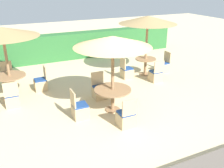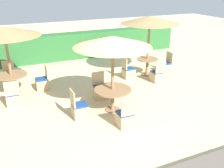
{
  "view_description": "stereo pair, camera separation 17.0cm",
  "coord_description": "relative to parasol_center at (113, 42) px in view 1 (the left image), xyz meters",
  "views": [
    {
      "loc": [
        -3.07,
        -5.97,
        3.92
      ],
      "look_at": [
        0.0,
        0.6,
        0.9
      ],
      "focal_mm": 40.0,
      "sensor_mm": 36.0,
      "label": 1
    },
    {
      "loc": [
        -2.92,
        -6.04,
        3.92
      ],
      "look_at": [
        0.0,
        0.6,
        0.9
      ],
      "focal_mm": 40.0,
      "sensor_mm": 36.0,
      "label": 2
    }
  ],
  "objects": [
    {
      "name": "parasol_back_right",
      "position": [
        2.75,
        2.41,
        0.15
      ],
      "size": [
        2.43,
        2.43,
        2.58
      ],
      "color": "#93704C",
      "rests_on": "ground_plane"
    },
    {
      "name": "patio_chair_back_right_south",
      "position": [
        2.71,
        1.52,
        -1.99
      ],
      "size": [
        0.46,
        0.46,
        0.93
      ],
      "color": "tan",
      "rests_on": "ground_plane"
    },
    {
      "name": "patio_chair_back_left_east",
      "position": [
        -1.79,
        2.64,
        -1.99
      ],
      "size": [
        0.46,
        0.46,
        0.93
      ],
      "rotation": [
        0.0,
        0.0,
        1.57
      ],
      "color": "tan",
      "rests_on": "ground_plane"
    },
    {
      "name": "patio_chair_center_north",
      "position": [
        -0.03,
        1.03,
        -1.99
      ],
      "size": [
        0.46,
        0.46,
        0.93
      ],
      "rotation": [
        0.0,
        0.0,
        3.14
      ],
      "color": "tan",
      "rests_on": "ground_plane"
    },
    {
      "name": "round_table_center",
      "position": [
        0.0,
        0.0,
        -1.65
      ],
      "size": [
        1.18,
        1.18,
        0.74
      ],
      "color": "#93704C",
      "rests_on": "ground_plane"
    },
    {
      "name": "patio_chair_back_left_south",
      "position": [
        -2.92,
        1.66,
        -1.99
      ],
      "size": [
        0.46,
        0.46,
        0.93
      ],
      "color": "tan",
      "rests_on": "ground_plane"
    },
    {
      "name": "patio_chair_back_right_east",
      "position": [
        3.7,
        2.37,
        -1.99
      ],
      "size": [
        0.46,
        0.46,
        0.93
      ],
      "rotation": [
        0.0,
        0.0,
        1.57
      ],
      "color": "tan",
      "rests_on": "ground_plane"
    },
    {
      "name": "hedge_row",
      "position": [
        0.0,
        6.26,
        -1.57
      ],
      "size": [
        13.0,
        0.7,
        1.37
      ],
      "primitive_type": "cube",
      "color": "#2D6B33",
      "rests_on": "ground_plane"
    },
    {
      "name": "round_table_back_left",
      "position": [
        -2.86,
        2.68,
        -1.65
      ],
      "size": [
        1.13,
        1.13,
        0.75
      ],
      "color": "#93704C",
      "rests_on": "ground_plane"
    },
    {
      "name": "ground_plane",
      "position": [
        0.0,
        -0.55,
        -2.25
      ],
      "size": [
        40.0,
        40.0,
        0.0
      ],
      "primitive_type": "plane",
      "color": "beige"
    },
    {
      "name": "patio_chair_back_right_west",
      "position": [
        1.8,
        2.4,
        -1.99
      ],
      "size": [
        0.46,
        0.46,
        0.93
      ],
      "rotation": [
        0.0,
        0.0,
        -1.57
      ],
      "color": "tan",
      "rests_on": "ground_plane"
    },
    {
      "name": "patio_chair_center_south",
      "position": [
        -0.05,
        -1.04,
        -1.99
      ],
      "size": [
        0.46,
        0.46,
        0.93
      ],
      "color": "tan",
      "rests_on": "ground_plane"
    },
    {
      "name": "patio_chair_center_west",
      "position": [
        -1.11,
        -0.02,
        -1.99
      ],
      "size": [
        0.46,
        0.46,
        0.93
      ],
      "rotation": [
        0.0,
        0.0,
        -1.57
      ],
      "color": "tan",
      "rests_on": "ground_plane"
    },
    {
      "name": "round_table_back_right",
      "position": [
        2.75,
        2.41,
        -1.7
      ],
      "size": [
        0.91,
        0.91,
        0.75
      ],
      "color": "#93704C",
      "rests_on": "ground_plane"
    },
    {
      "name": "patio_chair_back_left_north",
      "position": [
        -2.91,
        3.75,
        -1.99
      ],
      "size": [
        0.46,
        0.46,
        0.93
      ],
      "rotation": [
        0.0,
        0.0,
        3.14
      ],
      "color": "tan",
      "rests_on": "ground_plane"
    },
    {
      "name": "parasol_back_left",
      "position": [
        -2.86,
        2.68,
        0.05
      ],
      "size": [
        2.47,
        2.47,
        2.48
      ],
      "color": "#93704C",
      "rests_on": "ground_plane"
    },
    {
      "name": "parasol_center",
      "position": [
        0.0,
        0.0,
        0.0
      ],
      "size": [
        2.35,
        2.35,
        2.43
      ],
      "color": "#93704C",
      "rests_on": "ground_plane"
    }
  ]
}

